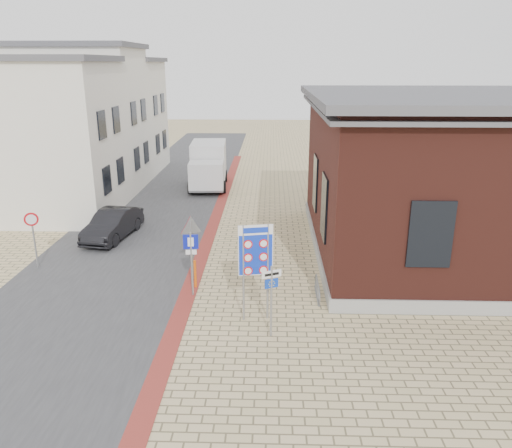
% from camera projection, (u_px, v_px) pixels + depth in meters
% --- Properties ---
extents(ground, '(120.00, 120.00, 0.00)m').
position_uv_depth(ground, '(239.00, 326.00, 15.79)').
color(ground, tan).
rests_on(ground, ground).
extents(road_strip, '(7.00, 60.00, 0.02)m').
position_uv_depth(road_strip, '(164.00, 200.00, 30.21)').
color(road_strip, '#38383A').
rests_on(road_strip, ground).
extents(curb_strip, '(0.60, 40.00, 0.02)m').
position_uv_depth(curb_strip, '(212.00, 226.00, 25.35)').
color(curb_strip, maroon).
rests_on(curb_strip, ground).
extents(brick_building, '(13.00, 13.00, 6.80)m').
position_uv_depth(brick_building, '(461.00, 173.00, 21.10)').
color(brick_building, gray).
rests_on(brick_building, ground).
extents(townhouse_near, '(7.40, 6.40, 8.30)m').
position_uv_depth(townhouse_near, '(44.00, 138.00, 26.23)').
color(townhouse_near, silver).
rests_on(townhouse_near, ground).
extents(townhouse_mid, '(7.40, 6.40, 9.10)m').
position_uv_depth(townhouse_mid, '(84.00, 118.00, 31.81)').
color(townhouse_mid, silver).
rests_on(townhouse_mid, ground).
extents(townhouse_far, '(7.40, 6.40, 8.30)m').
position_uv_depth(townhouse_far, '(113.00, 115.00, 37.64)').
color(townhouse_far, silver).
rests_on(townhouse_far, ground).
extents(bike_rack, '(0.08, 1.80, 0.60)m').
position_uv_depth(bike_rack, '(317.00, 290.00, 17.72)').
color(bike_rack, slate).
rests_on(bike_rack, ground).
extents(sedan, '(2.04, 4.26, 1.35)m').
position_uv_depth(sedan, '(113.00, 224.00, 23.53)').
color(sedan, black).
rests_on(sedan, ground).
extents(box_truck, '(2.63, 5.64, 2.88)m').
position_uv_depth(box_truck, '(208.00, 165.00, 33.02)').
color(box_truck, slate).
rests_on(box_truck, ground).
extents(border_sign, '(1.09, 0.26, 3.22)m').
position_uv_depth(border_sign, '(256.00, 252.00, 15.53)').
color(border_sign, gray).
rests_on(border_sign, ground).
extents(essen_sign, '(0.58, 0.29, 2.30)m').
position_uv_depth(essen_sign, '(271.00, 291.00, 14.77)').
color(essen_sign, gray).
rests_on(essen_sign, ground).
extents(parking_sign, '(0.52, 0.09, 2.38)m').
position_uv_depth(parking_sign, '(191.00, 253.00, 17.37)').
color(parking_sign, gray).
rests_on(parking_sign, ground).
extents(yield_sign, '(0.85, 0.37, 2.51)m').
position_uv_depth(yield_sign, '(191.00, 232.00, 18.58)').
color(yield_sign, gray).
rests_on(yield_sign, ground).
extents(speed_sign, '(0.52, 0.23, 2.34)m').
position_uv_depth(speed_sign, '(33.00, 231.00, 19.83)').
color(speed_sign, gray).
rests_on(speed_sign, ground).
extents(bollard, '(0.11, 0.11, 1.08)m').
position_uv_depth(bollard, '(195.00, 274.00, 18.33)').
color(bollard, '#D9540B').
rests_on(bollard, ground).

